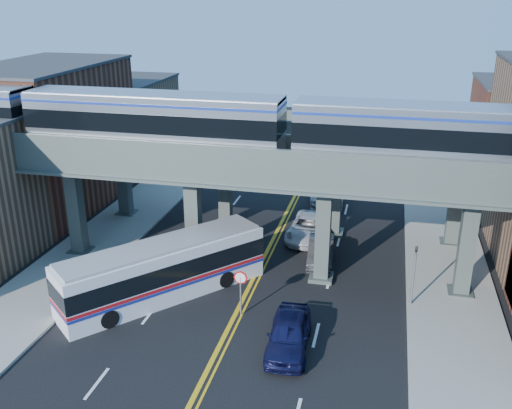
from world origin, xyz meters
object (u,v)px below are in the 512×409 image
at_px(transit_bus, 164,271).
at_px(car_lane_b, 321,251).
at_px(car_lane_a, 289,334).
at_px(car_lane_d, 327,190).
at_px(transit_train, 154,119).
at_px(traffic_signal, 414,269).
at_px(stop_sign, 241,286).
at_px(car_lane_c, 309,227).

height_order(transit_bus, car_lane_b, transit_bus).
relative_size(car_lane_a, car_lane_d, 0.76).
height_order(transit_bus, car_lane_d, transit_bus).
distance_m(transit_train, car_lane_a, 14.73).
bearing_deg(traffic_signal, transit_train, 172.59).
height_order(stop_sign, car_lane_c, stop_sign).
xyz_separation_m(transit_train, car_lane_d, (8.95, 13.65, -8.34)).
distance_m(car_lane_b, car_lane_c, 3.83).
bearing_deg(traffic_signal, car_lane_c, 130.85).
xyz_separation_m(transit_train, car_lane_a, (9.52, -7.43, -8.44)).
relative_size(transit_bus, car_lane_b, 2.43).
distance_m(stop_sign, car_lane_c, 11.16).
distance_m(transit_train, car_lane_d, 18.33).
xyz_separation_m(traffic_signal, car_lane_c, (-6.85, 7.92, -1.53)).
bearing_deg(car_lane_a, transit_bus, 153.05).
bearing_deg(stop_sign, car_lane_d, 82.45).
bearing_deg(stop_sign, transit_bus, 168.18).
bearing_deg(car_lane_d, transit_train, -128.43).
xyz_separation_m(car_lane_a, car_lane_c, (-0.99, 13.35, -0.06)).
relative_size(traffic_signal, car_lane_d, 0.64).
height_order(car_lane_a, car_lane_d, car_lane_d).
bearing_deg(car_lane_a, car_lane_d, 88.32).
xyz_separation_m(transit_bus, car_lane_c, (6.79, 9.93, -0.83)).
distance_m(traffic_signal, car_lane_c, 10.59).
distance_m(car_lane_b, car_lane_d, 11.37).
distance_m(stop_sign, transit_bus, 4.85).
height_order(car_lane_b, car_lane_c, car_lane_c).
height_order(transit_bus, car_lane_c, transit_bus).
relative_size(stop_sign, car_lane_d, 0.41).
relative_size(transit_train, car_lane_a, 9.70).
distance_m(transit_bus, car_lane_c, 12.06).
bearing_deg(car_lane_a, transit_train, 138.82).
bearing_deg(car_lane_c, traffic_signal, -45.55).
xyz_separation_m(transit_train, traffic_signal, (15.38, -2.00, -6.97)).
distance_m(transit_bus, car_lane_a, 8.54).
xyz_separation_m(traffic_signal, transit_bus, (-13.64, -2.01, -0.70)).
relative_size(transit_bus, car_lane_c, 1.98).
bearing_deg(car_lane_d, car_lane_c, -98.30).
height_order(traffic_signal, car_lane_d, traffic_signal).
bearing_deg(car_lane_b, stop_sign, -119.35).
relative_size(traffic_signal, car_lane_c, 0.74).
xyz_separation_m(transit_train, car_lane_c, (8.53, 5.92, -8.50)).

